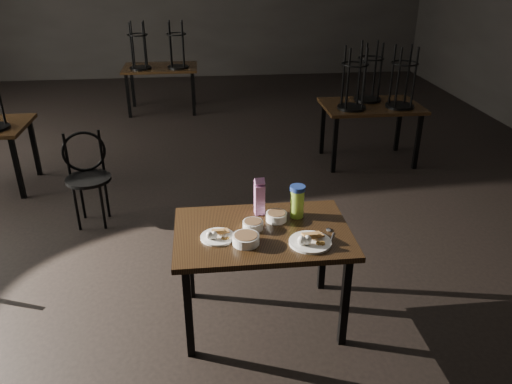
{
  "coord_description": "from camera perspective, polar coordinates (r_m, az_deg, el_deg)",
  "views": [
    {
      "loc": [
        0.28,
        -4.91,
        2.47
      ],
      "look_at": [
        0.64,
        -1.6,
        0.85
      ],
      "focal_mm": 35.0,
      "sensor_mm": 36.0,
      "label": 1
    }
  ],
  "objects": [
    {
      "name": "main_table",
      "position": [
        3.45,
        0.73,
        -5.57
      ],
      "size": [
        1.2,
        0.8,
        0.75
      ],
      "color": "black",
      "rests_on": "ground"
    },
    {
      "name": "plate_left",
      "position": [
        3.32,
        -4.44,
        -4.96
      ],
      "size": [
        0.23,
        0.23,
        0.07
      ],
      "color": "white",
      "rests_on": "main_table"
    },
    {
      "name": "plate_right",
      "position": [
        3.27,
        6.2,
        -5.51
      ],
      "size": [
        0.28,
        0.28,
        0.09
      ],
      "color": "white",
      "rests_on": "main_table"
    },
    {
      "name": "bowl_near",
      "position": [
        3.42,
        -0.36,
        -3.75
      ],
      "size": [
        0.14,
        0.14,
        0.06
      ],
      "color": "white",
      "rests_on": "main_table"
    },
    {
      "name": "bowl_far",
      "position": [
        3.52,
        2.35,
        -2.79
      ],
      "size": [
        0.15,
        0.15,
        0.06
      ],
      "color": "white",
      "rests_on": "main_table"
    },
    {
      "name": "bowl_big",
      "position": [
        3.25,
        -1.17,
        -5.4
      ],
      "size": [
        0.18,
        0.18,
        0.06
      ],
      "color": "white",
      "rests_on": "main_table"
    },
    {
      "name": "juice_carton",
      "position": [
        3.57,
        0.4,
        -0.59
      ],
      "size": [
        0.07,
        0.07,
        0.28
      ],
      "color": "#971B81",
      "rests_on": "main_table"
    },
    {
      "name": "water_bottle",
      "position": [
        3.54,
        4.74,
        -1.04
      ],
      "size": [
        0.14,
        0.14,
        0.24
      ],
      "color": "#AAE443",
      "rests_on": "main_table"
    },
    {
      "name": "spoon",
      "position": [
        3.43,
        8.36,
        -4.4
      ],
      "size": [
        0.05,
        0.18,
        0.01
      ],
      "color": "silver",
      "rests_on": "main_table"
    },
    {
      "name": "bentwood_chair",
      "position": [
        5.12,
        -18.75,
        2.29
      ],
      "size": [
        0.46,
        0.46,
        0.91
      ],
      "rotation": [
        0.0,
        0.0,
        0.25
      ],
      "color": "black",
      "rests_on": "ground"
    },
    {
      "name": "bg_table_right",
      "position": [
        6.41,
        13.12,
        9.93
      ],
      "size": [
        1.2,
        0.8,
        1.48
      ],
      "color": "black",
      "rests_on": "ground"
    },
    {
      "name": "bg_table_far",
      "position": [
        8.55,
        -10.92,
        13.87
      ],
      "size": [
        1.2,
        0.8,
        1.48
      ],
      "color": "black",
      "rests_on": "ground"
    }
  ]
}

